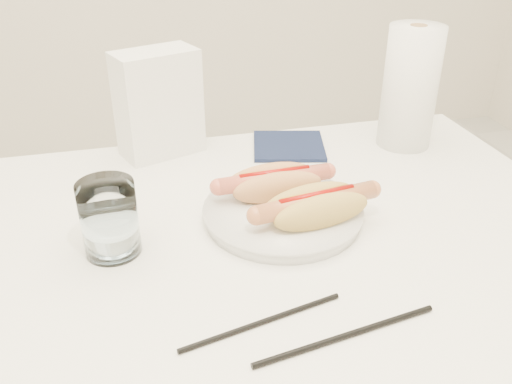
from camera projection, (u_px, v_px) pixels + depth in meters
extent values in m
cube|color=white|center=(233.00, 251.00, 0.86)|extent=(1.20, 0.80, 0.04)
cylinder|color=silver|center=(409.00, 265.00, 1.44)|extent=(0.04, 0.04, 0.71)
cylinder|color=white|center=(283.00, 214.00, 0.89)|extent=(0.32, 0.32, 0.02)
ellipsoid|color=tan|center=(278.00, 187.00, 0.90)|extent=(0.16, 0.05, 0.05)
ellipsoid|color=tan|center=(271.00, 178.00, 0.93)|extent=(0.16, 0.05, 0.05)
ellipsoid|color=tan|center=(274.00, 189.00, 0.92)|extent=(0.14, 0.07, 0.03)
cylinder|color=#D8644C|center=(274.00, 179.00, 0.91)|extent=(0.19, 0.04, 0.03)
cylinder|color=#990A05|center=(275.00, 172.00, 0.90)|extent=(0.12, 0.02, 0.01)
ellipsoid|color=tan|center=(322.00, 212.00, 0.83)|extent=(0.17, 0.07, 0.06)
ellipsoid|color=tan|center=(311.00, 200.00, 0.86)|extent=(0.17, 0.07, 0.06)
ellipsoid|color=tan|center=(316.00, 213.00, 0.85)|extent=(0.15, 0.08, 0.03)
cylinder|color=#C27144|center=(316.00, 202.00, 0.84)|extent=(0.20, 0.06, 0.03)
cylinder|color=#990A05|center=(317.00, 195.00, 0.83)|extent=(0.13, 0.03, 0.01)
cylinder|color=white|center=(109.00, 219.00, 0.79)|extent=(0.08, 0.08, 0.11)
cylinder|color=black|center=(263.00, 322.00, 0.68)|extent=(0.22, 0.06, 0.01)
cylinder|color=black|center=(347.00, 335.00, 0.66)|extent=(0.25, 0.05, 0.01)
cube|color=white|center=(158.00, 104.00, 1.08)|extent=(0.18, 0.14, 0.21)
cube|color=#111A37|center=(289.00, 146.00, 1.14)|extent=(0.18, 0.18, 0.01)
cylinder|color=white|center=(410.00, 88.00, 1.10)|extent=(0.12, 0.12, 0.25)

